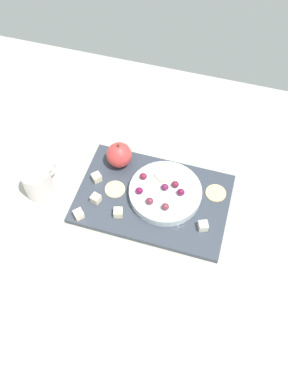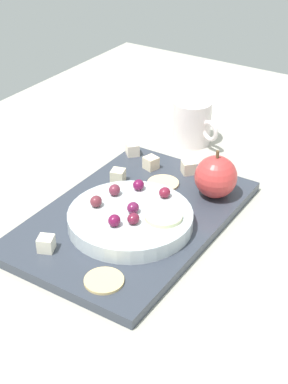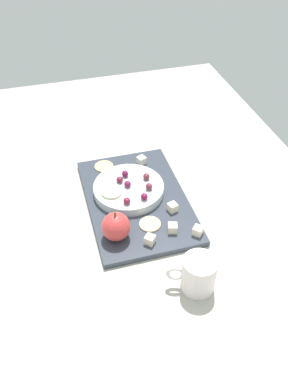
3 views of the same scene
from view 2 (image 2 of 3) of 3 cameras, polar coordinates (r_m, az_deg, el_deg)
table at (r=91.68cm, az=-1.06°, el=-4.25°), size 147.30×101.99×4.97cm
platter at (r=90.02cm, az=-0.89°, el=-2.46°), size 38.25×25.15×1.55cm
serving_dish at (r=86.14cm, az=-1.34°, el=-2.66°), size 18.43×18.43×2.34cm
apple_whole at (r=92.84cm, az=6.99°, el=1.48°), size 6.78×6.78×6.78cm
apple_stem at (r=90.90cm, az=7.15°, el=3.65°), size 0.50×0.50×1.20cm
cheese_cube_0 at (r=100.90cm, az=0.68°, el=2.85°), size 2.67×2.67×2.14cm
cheese_cube_1 at (r=99.77cm, az=4.34°, el=2.40°), size 3.03×3.03×2.14cm
cheese_cube_2 at (r=97.14cm, az=-2.54°, el=1.59°), size 2.66×2.66×2.14cm
cheese_cube_3 at (r=105.30cm, az=-1.12°, el=4.16°), size 3.03×3.03×2.14cm
cheese_cube_4 at (r=82.55cm, az=-9.49°, el=-4.97°), size 2.82×2.82×2.14cm
cracker_0 at (r=76.85cm, az=-3.90°, el=-8.58°), size 5.25×5.25×0.40cm
cracker_1 at (r=96.72cm, az=1.87°, el=0.86°), size 5.25×5.25×0.40cm
grape_0 at (r=82.38cm, az=-2.90°, el=-2.78°), size 1.89×1.71×1.72cm
grape_1 at (r=86.71cm, az=-4.68°, el=-0.91°), size 1.89×1.71×1.72cm
grape_2 at (r=82.80cm, az=-1.04°, el=-2.60°), size 1.89×1.71×1.59cm
grape_3 at (r=89.51cm, az=-2.73°, el=0.32°), size 1.89×1.71×1.75cm
grape_4 at (r=90.50cm, az=-0.54°, el=0.70°), size 1.89×1.71×1.65cm
grape_5 at (r=88.70cm, az=2.02°, el=-0.05°), size 1.89×1.71×1.58cm
grape_6 at (r=85.08cm, az=-1.08°, el=-1.54°), size 1.89×1.71×1.63cm
apple_slice_0 at (r=84.16cm, az=1.90°, el=-2.38°), size 5.48×5.48×0.60cm
cup at (r=112.15cm, az=4.71°, el=6.75°), size 7.24×10.22×8.34cm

